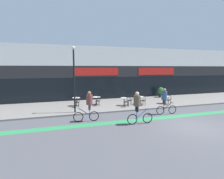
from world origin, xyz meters
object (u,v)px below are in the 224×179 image
cafe_chair_1_near (98,100)px  cyclist_0 (89,104)px  cyclist_1 (138,106)px  bistro_table_0 (76,100)px  cafe_chair_3_near (144,100)px  lamp_post (74,75)px  bistro_table_4 (165,98)px  planter_pot (161,92)px  cafe_chair_4_near (169,99)px  bistro_table_3 (140,99)px  bistro_table_1 (96,99)px  cafe_chair_2_side (130,100)px  cafe_chair_0_near (77,101)px  cyclist_2 (165,100)px  cafe_chair_2_near (127,101)px  bistro_table_2 (124,100)px

cafe_chair_1_near → cyclist_0: cyclist_0 is taller
cyclist_1 → bistro_table_0: bearing=119.5°
cafe_chair_3_near → lamp_post: bearing=96.6°
bistro_table_4 → planter_pot: size_ratio=0.64×
cafe_chair_4_near → bistro_table_3: bearing=63.9°
bistro_table_1 → cafe_chair_3_near: size_ratio=0.83×
bistro_table_0 → cafe_chair_2_side: (4.77, -1.14, -0.02)m
cafe_chair_0_near → cafe_chair_2_side: bearing=-98.6°
cafe_chair_4_near → cyclist_2: 3.18m
bistro_table_1 → cyclist_0: bearing=-108.3°
cafe_chair_3_near → bistro_table_0: bearing=74.9°
cyclist_0 → cyclist_1: (2.83, -1.49, 0.03)m
bistro_table_3 → cyclist_2: bearing=-84.5°
cyclist_2 → bistro_table_1: bearing=137.0°
cafe_chair_1_near → cyclist_0: (-1.52, -3.93, 0.51)m
cafe_chair_3_near → cafe_chair_4_near: 2.42m
cafe_chair_0_near → cafe_chair_1_near: size_ratio=1.00×
bistro_table_3 → lamp_post: size_ratio=0.14×
cafe_chair_0_near → cafe_chair_2_near: (4.14, -1.13, 0.00)m
cafe_chair_0_near → cafe_chair_2_side: (4.77, -0.51, 0.00)m
cafe_chair_4_near → cyclist_2: bearing=136.4°
bistro_table_3 → cyclist_0: cyclist_0 is taller
cafe_chair_0_near → lamp_post: 2.92m
bistro_table_2 → cyclist_1: (-0.98, -4.85, 0.56)m
cafe_chair_1_near → cafe_chair_0_near: bearing=83.7°
bistro_table_2 → cyclist_2: size_ratio=0.36×
bistro_table_3 → cafe_chair_1_near: (-3.96, 0.51, 0.00)m
cyclist_0 → cyclist_2: 5.81m
bistro_table_4 → cafe_chair_0_near: bearing=174.1°
cafe_chair_1_near → cyclist_2: (4.29, -3.91, 0.51)m
cafe_chair_4_near → cyclist_0: size_ratio=0.45×
bistro_table_3 → cafe_chair_0_near: 5.83m
bistro_table_1 → cafe_chair_4_near: (6.35, -2.16, 0.00)m
bistro_table_1 → lamp_post: lamp_post is taller
bistro_table_2 → cafe_chair_4_near: (4.05, -0.97, 0.01)m
lamp_post → cyclist_0: size_ratio=2.48×
bistro_table_1 → cyclist_0: size_ratio=0.37×
cafe_chair_4_near → lamp_post: bearing=88.5°
bistro_table_1 → bistro_table_2: size_ratio=1.05×
cafe_chair_0_near → cyclist_1: cyclist_1 is taller
bistro_table_1 → cyclist_0: cyclist_0 is taller
bistro_table_3 → bistro_table_0: bearing=169.6°
cyclist_0 → cyclist_1: bearing=157.2°
cafe_chair_4_near → bistro_table_0: bearing=72.9°
bistro_table_3 → cafe_chair_2_near: 1.82m
bistro_table_1 → cyclist_1: size_ratio=0.36×
cafe_chair_2_near → cafe_chair_2_side: same height
bistro_table_4 → cyclist_0: (-7.86, -3.02, 0.52)m
cafe_chair_2_near → planter_pot: planter_pot is taller
bistro_table_1 → cafe_chair_3_near: 4.34m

